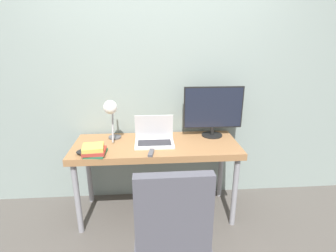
# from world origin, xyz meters

# --- Properties ---
(ground_plane) EXTENTS (12.00, 12.00, 0.00)m
(ground_plane) POSITION_xyz_m (0.00, 0.00, 0.00)
(ground_plane) COLOR #514C47
(wall_back) EXTENTS (8.00, 0.05, 2.60)m
(wall_back) POSITION_xyz_m (0.00, 0.67, 1.30)
(wall_back) COLOR gray
(wall_back) RESTS_ON ground_plane
(desk) EXTENTS (1.54, 0.60, 0.76)m
(desk) POSITION_xyz_m (0.00, 0.30, 0.69)
(desk) COLOR #996B42
(desk) RESTS_ON ground_plane
(laptop) EXTENTS (0.36, 0.25, 0.26)m
(laptop) POSITION_xyz_m (-0.02, 0.31, 0.81)
(laptop) COLOR silver
(laptop) RESTS_ON desk
(monitor) EXTENTS (0.59, 0.21, 0.50)m
(monitor) POSITION_xyz_m (0.57, 0.47, 1.03)
(monitor) COLOR black
(monitor) RESTS_ON desk
(desk_lamp) EXTENTS (0.12, 0.28, 0.42)m
(desk_lamp) POSITION_xyz_m (-0.40, 0.33, 1.07)
(desk_lamp) COLOR #4C4C51
(desk_lamp) RESTS_ON desk
(office_chair) EXTENTS (0.53, 0.55, 1.01)m
(office_chair) POSITION_xyz_m (0.06, -0.61, 0.55)
(office_chair) COLOR black
(office_chair) RESTS_ON ground_plane
(book_stack) EXTENTS (0.20, 0.20, 0.08)m
(book_stack) POSITION_xyz_m (-0.53, 0.09, 0.80)
(book_stack) COLOR #286B47
(book_stack) RESTS_ON desk
(tv_remote) EXTENTS (0.06, 0.14, 0.02)m
(tv_remote) POSITION_xyz_m (-0.05, 0.07, 0.77)
(tv_remote) COLOR #4C4C51
(tv_remote) RESTS_ON desk
(game_controller) EXTENTS (0.15, 0.10, 0.04)m
(game_controller) POSITION_xyz_m (-0.61, 0.11, 0.78)
(game_controller) COLOR black
(game_controller) RESTS_ON desk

